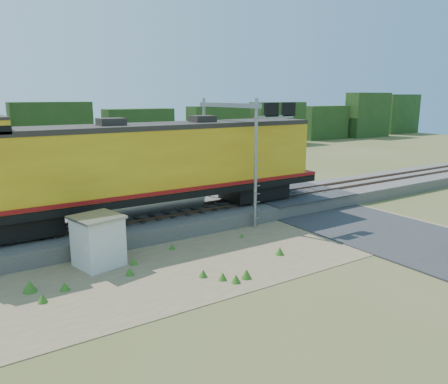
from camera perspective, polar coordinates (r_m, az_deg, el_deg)
ground at (r=21.93m, az=5.89°, el=-7.34°), size 140.00×140.00×0.00m
ballast at (r=26.51m, az=-2.28°, el=-2.88°), size 70.00×5.00×0.80m
rails at (r=26.38m, az=-2.29°, el=-1.87°), size 70.00×1.54×0.16m
dirt_shoulder at (r=21.18m, az=0.78°, el=-7.96°), size 26.00×8.00×0.03m
road at (r=27.14m, az=16.48°, el=-3.71°), size 7.00×66.00×0.86m
tree_line_north at (r=55.69m, az=-19.65°, el=7.26°), size 130.00×3.00×6.50m
weed_clumps at (r=20.11m, az=-2.16°, el=-9.14°), size 15.00×6.20×0.56m
locomotive at (r=24.13m, az=-10.08°, el=3.47°), size 21.62×3.30×5.58m
shed at (r=20.09m, az=-16.12°, el=-6.14°), size 2.32×2.32×2.30m
signal_gantry at (r=26.12m, az=2.03°, el=8.15°), size 2.89×6.20×7.28m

